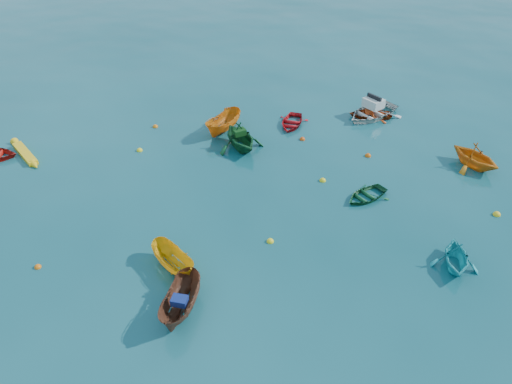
% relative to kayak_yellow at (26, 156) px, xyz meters
% --- Properties ---
extents(ground, '(160.00, 160.00, 0.00)m').
position_rel_kayak_yellow_xyz_m(ground, '(14.43, -4.84, 0.00)').
color(ground, '#0A434B').
rests_on(ground, ground).
extents(sampan_brown_mid, '(1.53, 3.31, 1.24)m').
position_rel_kayak_yellow_xyz_m(sampan_brown_mid, '(13.97, -8.06, 0.00)').
color(sampan_brown_mid, brown).
rests_on(sampan_brown_mid, ground).
extents(sampan_yellow_mid, '(3.01, 2.47, 1.11)m').
position_rel_kayak_yellow_xyz_m(sampan_yellow_mid, '(12.62, -5.93, 0.00)').
color(sampan_yellow_mid, yellow).
rests_on(sampan_yellow_mid, ground).
extents(dinghy_green_e, '(2.94, 3.09, 0.52)m').
position_rel_kayak_yellow_xyz_m(dinghy_green_e, '(19.94, 1.98, 0.00)').
color(dinghy_green_e, '#13532B').
rests_on(dinghy_green_e, ground).
extents(dinghy_cyan_se, '(2.36, 2.67, 1.30)m').
position_rel_kayak_yellow_xyz_m(dinghy_cyan_se, '(24.37, -1.97, 0.00)').
color(dinghy_cyan_se, '#1DABB4').
rests_on(dinghy_cyan_se, ground).
extents(sampan_orange_n, '(2.00, 3.60, 1.31)m').
position_rel_kayak_yellow_xyz_m(sampan_orange_n, '(10.23, 6.44, 0.00)').
color(sampan_orange_n, orange).
rests_on(sampan_orange_n, ground).
extents(dinghy_green_n, '(4.31, 4.32, 1.73)m').
position_rel_kayak_yellow_xyz_m(dinghy_green_n, '(11.91, 4.82, 0.00)').
color(dinghy_green_n, '#124E25').
rests_on(dinghy_green_n, ground).
extents(dinghy_red_ne, '(3.23, 2.66, 0.58)m').
position_rel_kayak_yellow_xyz_m(dinghy_red_ne, '(18.91, 11.43, 0.00)').
color(dinghy_red_ne, '#C33A10').
rests_on(dinghy_red_ne, ground).
extents(dinghy_red_far, '(2.07, 2.81, 0.57)m').
position_rel_kayak_yellow_xyz_m(dinghy_red_far, '(14.15, 8.64, 0.00)').
color(dinghy_red_far, red).
rests_on(dinghy_red_far, ground).
extents(dinghy_orange_far, '(3.91, 3.85, 1.56)m').
position_rel_kayak_yellow_xyz_m(dinghy_orange_far, '(25.40, 6.98, 0.00)').
color(dinghy_orange_far, orange).
rests_on(dinghy_orange_far, ground).
extents(kayak_yellow, '(3.36, 2.41, 0.36)m').
position_rel_kayak_yellow_xyz_m(kayak_yellow, '(0.00, 0.00, 0.00)').
color(kayak_yellow, yellow).
rests_on(kayak_yellow, ground).
extents(motorboat_white, '(4.72, 5.04, 1.45)m').
position_rel_kayak_yellow_xyz_m(motorboat_white, '(19.03, 11.53, 0.00)').
color(motorboat_white, silver).
rests_on(motorboat_white, ground).
extents(tarp_blue_a, '(0.67, 0.53, 0.30)m').
position_rel_kayak_yellow_xyz_m(tarp_blue_a, '(13.99, -8.21, 0.77)').
color(tarp_blue_a, navy).
rests_on(tarp_blue_a, sampan_brown_mid).
extents(tarp_green_b, '(0.91, 0.91, 0.36)m').
position_rel_kayak_yellow_xyz_m(tarp_green_b, '(11.84, 4.89, 1.04)').
color(tarp_green_b, '#0F3F13').
rests_on(tarp_green_b, dinghy_green_n).
extents(tarp_orange_b, '(0.62, 0.74, 0.31)m').
position_rel_kayak_yellow_xyz_m(tarp_orange_b, '(18.82, 11.40, 0.45)').
color(tarp_orange_b, '#C93E14').
rests_on(tarp_orange_b, dinghy_red_ne).
extents(buoy_or_a, '(0.31, 0.31, 0.31)m').
position_rel_kayak_yellow_xyz_m(buoy_or_a, '(6.82, -7.75, 0.00)').
color(buoy_or_a, orange).
rests_on(buoy_or_a, ground).
extents(buoy_ye_a, '(0.34, 0.34, 0.34)m').
position_rel_kayak_yellow_xyz_m(buoy_ye_a, '(16.13, -2.93, 0.00)').
color(buoy_ye_a, yellow).
rests_on(buoy_ye_a, ground).
extents(buoy_ye_b, '(0.32, 0.32, 0.32)m').
position_rel_kayak_yellow_xyz_m(buoy_ye_b, '(-1.29, 0.71, 0.00)').
color(buoy_ye_b, yellow).
rests_on(buoy_ye_b, ground).
extents(buoy_or_c, '(0.35, 0.35, 0.35)m').
position_rel_kayak_yellow_xyz_m(buoy_or_c, '(5.72, 5.61, 0.00)').
color(buoy_or_c, orange).
rests_on(buoy_or_c, ground).
extents(buoy_ye_c, '(0.36, 0.36, 0.36)m').
position_rel_kayak_yellow_xyz_m(buoy_ye_c, '(17.45, 2.83, 0.00)').
color(buoy_ye_c, yellow).
rests_on(buoy_ye_c, ground).
extents(buoy_or_d, '(0.37, 0.37, 0.37)m').
position_rel_kayak_yellow_xyz_m(buoy_or_d, '(19.49, 6.24, 0.00)').
color(buoy_or_d, '#D2530B').
rests_on(buoy_or_d, ground).
extents(buoy_ye_d, '(0.36, 0.36, 0.36)m').
position_rel_kayak_yellow_xyz_m(buoy_ye_d, '(6.21, 2.60, 0.00)').
color(buoy_ye_d, yellow).
rests_on(buoy_ye_d, ground).
extents(buoy_or_e, '(0.36, 0.36, 0.36)m').
position_rel_kayak_yellow_xyz_m(buoy_or_e, '(15.29, 6.97, 0.00)').
color(buoy_or_e, '#D7450B').
rests_on(buoy_or_e, ground).
extents(buoy_ye_e, '(0.39, 0.39, 0.39)m').
position_rel_kayak_yellow_xyz_m(buoy_ye_e, '(26.43, 2.54, 0.00)').
color(buoy_ye_e, yellow).
rests_on(buoy_ye_e, ground).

